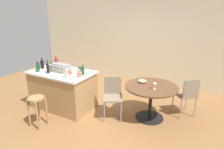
{
  "coord_description": "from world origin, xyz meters",
  "views": [
    {
      "loc": [
        2.0,
        -3.14,
        2.22
      ],
      "look_at": [
        0.07,
        0.35,
        0.89
      ],
      "focal_mm": 31.14,
      "sensor_mm": 36.0,
      "label": 1
    }
  ],
  "objects_px": {
    "folding_chair_near": "(187,94)",
    "cup_0": "(80,69)",
    "cup_2": "(70,72)",
    "serving_bowl": "(142,81)",
    "dining_table": "(151,94)",
    "cup_3": "(79,72)",
    "toolbox": "(60,68)",
    "kitchen_island": "(63,89)",
    "bottle_3": "(48,68)",
    "bottle_4": "(66,73)",
    "bottle_1": "(57,63)",
    "wine_glass": "(155,84)",
    "bottle_5": "(38,68)",
    "cup_1": "(79,74)",
    "folding_chair_far": "(113,94)",
    "bottle_6": "(42,64)",
    "bottle_2": "(38,66)",
    "wooden_stool": "(37,105)",
    "bottle_0": "(83,71)"
  },
  "relations": [
    {
      "from": "cup_0",
      "to": "bottle_4",
      "type": "bearing_deg",
      "value": -86.28
    },
    {
      "from": "bottle_4",
      "to": "cup_2",
      "type": "height_order",
      "value": "bottle_4"
    },
    {
      "from": "kitchen_island",
      "to": "cup_0",
      "type": "bearing_deg",
      "value": 32.58
    },
    {
      "from": "folding_chair_near",
      "to": "cup_0",
      "type": "xyz_separation_m",
      "value": [
        -2.27,
        -0.72,
        0.41
      ]
    },
    {
      "from": "folding_chair_near",
      "to": "cup_2",
      "type": "distance_m",
      "value": 2.56
    },
    {
      "from": "kitchen_island",
      "to": "bottle_4",
      "type": "relative_size",
      "value": 5.27
    },
    {
      "from": "bottle_2",
      "to": "serving_bowl",
      "type": "bearing_deg",
      "value": 17.26
    },
    {
      "from": "bottle_2",
      "to": "serving_bowl",
      "type": "relative_size",
      "value": 1.09
    },
    {
      "from": "toolbox",
      "to": "cup_1",
      "type": "relative_size",
      "value": 3.44
    },
    {
      "from": "toolbox",
      "to": "cup_0",
      "type": "xyz_separation_m",
      "value": [
        0.38,
        0.23,
        -0.03
      ]
    },
    {
      "from": "cup_1",
      "to": "cup_2",
      "type": "xyz_separation_m",
      "value": [
        -0.26,
        0.01,
        0.0
      ]
    },
    {
      "from": "toolbox",
      "to": "cup_2",
      "type": "height_order",
      "value": "toolbox"
    },
    {
      "from": "dining_table",
      "to": "wine_glass",
      "type": "height_order",
      "value": "wine_glass"
    },
    {
      "from": "cup_3",
      "to": "cup_0",
      "type": "bearing_deg",
      "value": 118.73
    },
    {
      "from": "bottle_0",
      "to": "kitchen_island",
      "type": "bearing_deg",
      "value": -173.68
    },
    {
      "from": "bottle_0",
      "to": "bottle_3",
      "type": "distance_m",
      "value": 0.8
    },
    {
      "from": "dining_table",
      "to": "cup_3",
      "type": "distance_m",
      "value": 1.63
    },
    {
      "from": "dining_table",
      "to": "bottle_6",
      "type": "xyz_separation_m",
      "value": [
        -2.55,
        -0.5,
        0.41
      ]
    },
    {
      "from": "bottle_2",
      "to": "bottle_3",
      "type": "xyz_separation_m",
      "value": [
        0.41,
        -0.09,
        0.04
      ]
    },
    {
      "from": "cup_1",
      "to": "cup_2",
      "type": "relative_size",
      "value": 1.08
    },
    {
      "from": "folding_chair_far",
      "to": "bottle_1",
      "type": "xyz_separation_m",
      "value": [
        -1.53,
        -0.01,
        0.48
      ]
    },
    {
      "from": "bottle_1",
      "to": "bottle_2",
      "type": "bearing_deg",
      "value": -135.63
    },
    {
      "from": "bottle_6",
      "to": "folding_chair_far",
      "type": "bearing_deg",
      "value": 5.74
    },
    {
      "from": "bottle_5",
      "to": "serving_bowl",
      "type": "relative_size",
      "value": 1.29
    },
    {
      "from": "bottle_3",
      "to": "wine_glass",
      "type": "relative_size",
      "value": 2.03
    },
    {
      "from": "bottle_5",
      "to": "cup_2",
      "type": "height_order",
      "value": "bottle_5"
    },
    {
      "from": "cup_2",
      "to": "serving_bowl",
      "type": "bearing_deg",
      "value": 24.44
    },
    {
      "from": "bottle_3",
      "to": "kitchen_island",
      "type": "bearing_deg",
      "value": 51.05
    },
    {
      "from": "toolbox",
      "to": "kitchen_island",
      "type": "bearing_deg",
      "value": 15.77
    },
    {
      "from": "cup_3",
      "to": "bottle_1",
      "type": "bearing_deg",
      "value": 173.2
    },
    {
      "from": "dining_table",
      "to": "cup_0",
      "type": "xyz_separation_m",
      "value": [
        -1.62,
        -0.26,
        0.37
      ]
    },
    {
      "from": "bottle_6",
      "to": "cup_0",
      "type": "distance_m",
      "value": 0.97
    },
    {
      "from": "toolbox",
      "to": "cup_3",
      "type": "xyz_separation_m",
      "value": [
        0.46,
        0.08,
        -0.04
      ]
    },
    {
      "from": "bottle_2",
      "to": "wine_glass",
      "type": "distance_m",
      "value": 2.71
    },
    {
      "from": "bottle_6",
      "to": "cup_3",
      "type": "xyz_separation_m",
      "value": [
        1.02,
        0.09,
        -0.05
      ]
    },
    {
      "from": "bottle_3",
      "to": "bottle_5",
      "type": "xyz_separation_m",
      "value": [
        -0.29,
        -0.03,
        -0.02
      ]
    },
    {
      "from": "wooden_stool",
      "to": "folding_chair_near",
      "type": "xyz_separation_m",
      "value": [
        2.51,
        1.81,
        0.08
      ]
    },
    {
      "from": "bottle_6",
      "to": "serving_bowl",
      "type": "distance_m",
      "value": 2.4
    },
    {
      "from": "kitchen_island",
      "to": "cup_3",
      "type": "relative_size",
      "value": 13.83
    },
    {
      "from": "bottle_1",
      "to": "wine_glass",
      "type": "bearing_deg",
      "value": 4.66
    },
    {
      "from": "toolbox",
      "to": "cup_0",
      "type": "relative_size",
      "value": 3.94
    },
    {
      "from": "dining_table",
      "to": "bottle_5",
      "type": "relative_size",
      "value": 4.65
    },
    {
      "from": "folding_chair_near",
      "to": "wine_glass",
      "type": "height_order",
      "value": "wine_glass"
    },
    {
      "from": "bottle_1",
      "to": "bottle_3",
      "type": "bearing_deg",
      "value": -73.97
    },
    {
      "from": "folding_chair_near",
      "to": "bottle_1",
      "type": "relative_size",
      "value": 2.95
    },
    {
      "from": "dining_table",
      "to": "serving_bowl",
      "type": "bearing_deg",
      "value": 157.07
    },
    {
      "from": "wooden_stool",
      "to": "cup_1",
      "type": "bearing_deg",
      "value": 60.04
    },
    {
      "from": "folding_chair_near",
      "to": "bottle_2",
      "type": "xyz_separation_m",
      "value": [
        -3.21,
        -1.08,
        0.43
      ]
    },
    {
      "from": "kitchen_island",
      "to": "folding_chair_near",
      "type": "xyz_separation_m",
      "value": [
        2.62,
        0.95,
        0.08
      ]
    },
    {
      "from": "bottle_4",
      "to": "cup_0",
      "type": "xyz_separation_m",
      "value": [
        -0.03,
        0.48,
        -0.05
      ]
    }
  ]
}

